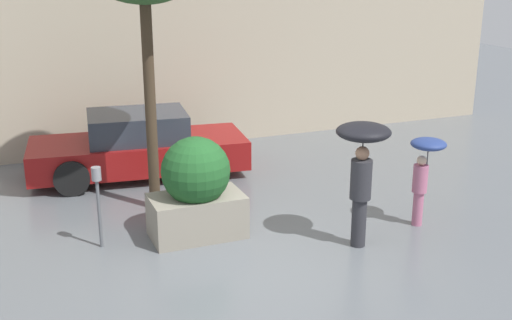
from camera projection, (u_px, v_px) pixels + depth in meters
ground_plane at (258, 269)px, 8.93m from camera, size 40.00×40.00×0.00m
building_facade at (145, 13)px, 13.78m from camera, size 18.00×0.30×6.00m
planter_box at (196, 189)px, 9.77m from camera, size 1.43×1.05×1.59m
person_adult at (362, 155)px, 9.33m from camera, size 0.80×0.80×1.86m
person_child at (425, 163)px, 10.12m from camera, size 0.56×0.56×1.44m
parked_car_near at (139, 147)px, 12.63m from camera, size 4.34×2.24×1.28m
parking_meter at (97, 190)px, 9.35m from camera, size 0.14×0.14×1.25m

